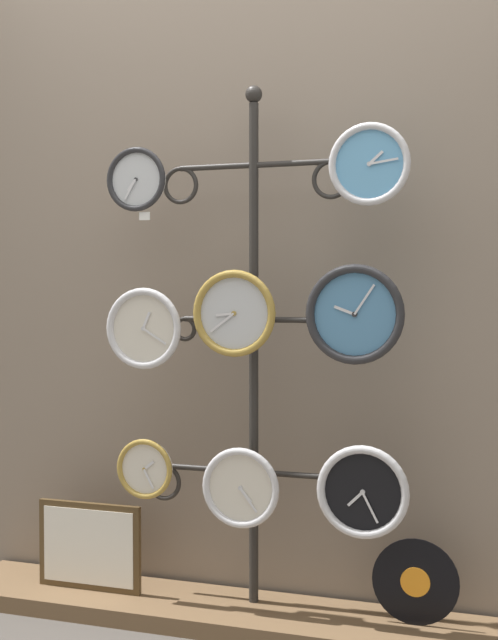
{
  "coord_description": "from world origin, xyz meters",
  "views": [
    {
      "loc": [
        0.97,
        -2.48,
        1.14
      ],
      "look_at": [
        0.0,
        0.36,
        1.04
      ],
      "focal_mm": 50.0,
      "sensor_mm": 36.0,
      "label": 1
    }
  ],
  "objects_px": {
    "clock_bottom_left": "(145,469)",
    "clock_top_right": "(370,164)",
    "clock_middle_left": "(144,328)",
    "picture_frame": "(89,546)",
    "clock_top_left": "(137,179)",
    "clock_middle_right": "(355,314)",
    "clock_bottom_right": "(363,492)",
    "display_stand": "(254,439)",
    "clock_bottom_center": "(241,488)",
    "clock_middle_center": "(234,313)",
    "vinyl_record": "(415,582)"
  },
  "relations": [
    {
      "from": "clock_middle_center",
      "to": "vinyl_record",
      "type": "xyz_separation_m",
      "value": [
        0.59,
        0.07,
        -0.86
      ]
    },
    {
      "from": "clock_middle_left",
      "to": "clock_bottom_left",
      "type": "height_order",
      "value": "clock_middle_left"
    },
    {
      "from": "clock_bottom_left",
      "to": "clock_top_right",
      "type": "bearing_deg",
      "value": 1.98
    },
    {
      "from": "clock_bottom_right",
      "to": "clock_bottom_center",
      "type": "bearing_deg",
      "value": 179.92
    },
    {
      "from": "clock_bottom_left",
      "to": "picture_frame",
      "type": "height_order",
      "value": "clock_bottom_left"
    },
    {
      "from": "picture_frame",
      "to": "clock_middle_left",
      "type": "bearing_deg",
      "value": -7.74
    },
    {
      "from": "display_stand",
      "to": "clock_top_right",
      "type": "xyz_separation_m",
      "value": [
        0.42,
        -0.08,
        0.91
      ]
    },
    {
      "from": "display_stand",
      "to": "clock_bottom_right",
      "type": "bearing_deg",
      "value": -15.83
    },
    {
      "from": "clock_bottom_left",
      "to": "clock_bottom_right",
      "type": "relative_size",
      "value": 0.7
    },
    {
      "from": "clock_top_left",
      "to": "clock_middle_right",
      "type": "distance_m",
      "value": 0.9
    },
    {
      "from": "clock_middle_center",
      "to": "clock_bottom_center",
      "type": "bearing_deg",
      "value": -13.4
    },
    {
      "from": "clock_top_right",
      "to": "clock_bottom_left",
      "type": "xyz_separation_m",
      "value": [
        -0.78,
        -0.03,
        -1.02
      ]
    },
    {
      "from": "clock_middle_right",
      "to": "clock_bottom_right",
      "type": "xyz_separation_m",
      "value": [
        0.03,
        -0.02,
        -0.56
      ]
    },
    {
      "from": "clock_bottom_left",
      "to": "clock_middle_right",
      "type": "bearing_deg",
      "value": 1.12
    },
    {
      "from": "clock_top_right",
      "to": "clock_middle_right",
      "type": "xyz_separation_m",
      "value": [
        -0.04,
        -0.01,
        -0.48
      ]
    },
    {
      "from": "clock_middle_left",
      "to": "picture_frame",
      "type": "xyz_separation_m",
      "value": [
        -0.24,
        0.03,
        -0.79
      ]
    },
    {
      "from": "clock_middle_left",
      "to": "clock_bottom_center",
      "type": "xyz_separation_m",
      "value": [
        0.36,
        -0.01,
        -0.53
      ]
    },
    {
      "from": "display_stand",
      "to": "vinyl_record",
      "type": "xyz_separation_m",
      "value": [
        0.56,
        -0.04,
        -0.43
      ]
    },
    {
      "from": "clock_top_right",
      "to": "picture_frame",
      "type": "xyz_separation_m",
      "value": [
        -1.02,
        0.01,
        -1.32
      ]
    },
    {
      "from": "display_stand",
      "to": "clock_top_right",
      "type": "height_order",
      "value": "display_stand"
    },
    {
      "from": "clock_top_right",
      "to": "clock_bottom_right",
      "type": "bearing_deg",
      "value": -107.94
    },
    {
      "from": "clock_middle_left",
      "to": "picture_frame",
      "type": "relative_size",
      "value": 0.7
    },
    {
      "from": "clock_bottom_right",
      "to": "vinyl_record",
      "type": "xyz_separation_m",
      "value": [
        0.16,
        0.08,
        -0.3
      ]
    },
    {
      "from": "vinyl_record",
      "to": "clock_middle_center",
      "type": "bearing_deg",
      "value": -173.14
    },
    {
      "from": "clock_top_left",
      "to": "clock_bottom_left",
      "type": "xyz_separation_m",
      "value": [
        0.04,
        -0.02,
        -1.0
      ]
    },
    {
      "from": "clock_top_left",
      "to": "vinyl_record",
      "type": "height_order",
      "value": "clock_top_left"
    },
    {
      "from": "clock_top_right",
      "to": "vinyl_record",
      "type": "relative_size",
      "value": 0.94
    },
    {
      "from": "display_stand",
      "to": "clock_bottom_left",
      "type": "xyz_separation_m",
      "value": [
        -0.36,
        -0.11,
        -0.11
      ]
    },
    {
      "from": "clock_top_right",
      "to": "clock_middle_right",
      "type": "relative_size",
      "value": 0.82
    },
    {
      "from": "clock_bottom_right",
      "to": "clock_middle_right",
      "type": "bearing_deg",
      "value": 149.88
    },
    {
      "from": "display_stand",
      "to": "picture_frame",
      "type": "height_order",
      "value": "display_stand"
    },
    {
      "from": "picture_frame",
      "to": "vinyl_record",
      "type": "bearing_deg",
      "value": 1.89
    },
    {
      "from": "clock_top_left",
      "to": "clock_middle_center",
      "type": "bearing_deg",
      "value": -3.33
    },
    {
      "from": "clock_bottom_right",
      "to": "picture_frame",
      "type": "xyz_separation_m",
      "value": [
        -1.01,
        0.04,
        -0.28
      ]
    },
    {
      "from": "clock_top_left",
      "to": "clock_middle_left",
      "type": "xyz_separation_m",
      "value": [
        0.04,
        -0.02,
        -0.52
      ]
    },
    {
      "from": "clock_middle_left",
      "to": "clock_bottom_left",
      "type": "distance_m",
      "value": 0.49
    },
    {
      "from": "clock_top_left",
      "to": "clock_middle_center",
      "type": "relative_size",
      "value": 0.77
    },
    {
      "from": "clock_top_left",
      "to": "clock_middle_left",
      "type": "distance_m",
      "value": 0.52
    },
    {
      "from": "clock_middle_left",
      "to": "clock_bottom_center",
      "type": "distance_m",
      "value": 0.64
    },
    {
      "from": "display_stand",
      "to": "vinyl_record",
      "type": "distance_m",
      "value": 0.71
    },
    {
      "from": "clock_top_left",
      "to": "clock_bottom_left",
      "type": "distance_m",
      "value": 1.0
    },
    {
      "from": "clock_bottom_right",
      "to": "picture_frame",
      "type": "height_order",
      "value": "clock_bottom_right"
    },
    {
      "from": "clock_middle_center",
      "to": "clock_middle_right",
      "type": "distance_m",
      "value": 0.4
    },
    {
      "from": "clock_top_left",
      "to": "clock_middle_center",
      "type": "distance_m",
      "value": 0.59
    },
    {
      "from": "clock_middle_center",
      "to": "display_stand",
      "type": "bearing_deg",
      "value": 73.98
    },
    {
      "from": "clock_top_left",
      "to": "picture_frame",
      "type": "relative_size",
      "value": 0.55
    },
    {
      "from": "clock_bottom_center",
      "to": "clock_bottom_right",
      "type": "height_order",
      "value": "clock_bottom_right"
    },
    {
      "from": "display_stand",
      "to": "clock_middle_center",
      "type": "height_order",
      "value": "display_stand"
    },
    {
      "from": "display_stand",
      "to": "picture_frame",
      "type": "xyz_separation_m",
      "value": [
        -0.6,
        -0.08,
        -0.41
      ]
    },
    {
      "from": "clock_middle_right",
      "to": "clock_bottom_right",
      "type": "relative_size",
      "value": 1.07
    }
  ]
}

